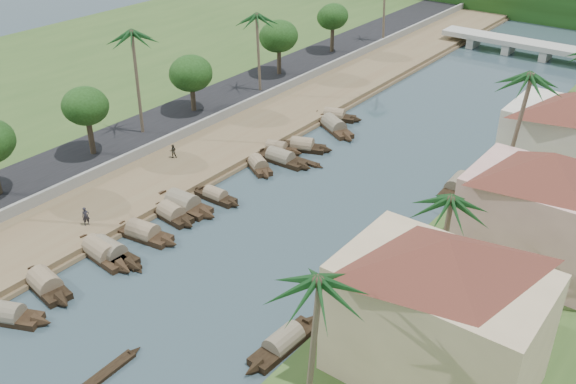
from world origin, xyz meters
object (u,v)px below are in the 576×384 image
Objects in this scene: sampan_0 at (5,315)px; bridge at (528,46)px; building_near at (439,309)px; person_near at (86,216)px; sampan_1 at (45,284)px.

bridge is at bearing 60.02° from sampan_0.
building_near reaches higher than person_near.
building_near reaches higher than sampan_0.
bridge is 76.72m from person_near.
sampan_0 is 12.20m from person_near.
sampan_1 is at bearing -125.65° from person_near.
bridge is 1.89× the size of building_near.
bridge is 3.64× the size of sampan_1.
sampan_1 is (-28.56, -8.69, -5.97)m from building_near.
sampan_0 is (-27.73, -12.65, -5.97)m from building_near.
sampan_1 reaches higher than sampan_0.
building_near is at bearing -75.61° from bridge.
person_near is (-13.56, -75.52, -0.04)m from bridge.
sampan_1 is 8.31m from person_near.
bridge is 76.54m from building_near.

